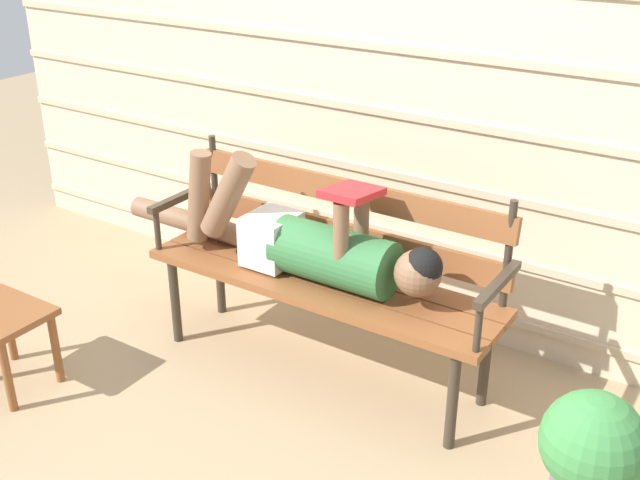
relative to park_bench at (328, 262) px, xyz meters
name	(u,v)px	position (x,y,z in m)	size (l,w,h in m)	color
ground_plane	(312,376)	(0.00, -0.13, -0.52)	(12.00, 12.00, 0.00)	tan
house_siding	(400,80)	(0.00, 0.61, 0.67)	(5.12, 0.08, 2.38)	beige
park_bench	(328,262)	(0.00, 0.00, 0.00)	(1.61, 0.44, 0.92)	brown
reclining_person	(306,242)	(-0.07, -0.07, 0.10)	(1.69, 0.25, 0.52)	#33703D
footstool	(3,325)	(-1.08, -0.89, -0.22)	(0.40, 0.31, 0.37)	brown
potted_plant	(590,459)	(1.26, -0.40, -0.19)	(0.34, 0.34, 0.56)	slate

